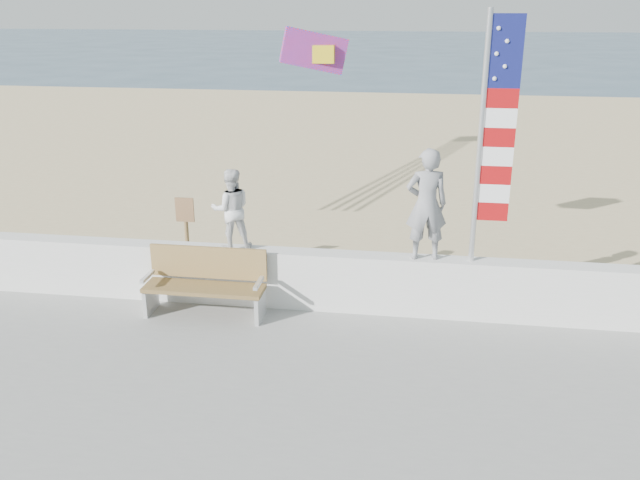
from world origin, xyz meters
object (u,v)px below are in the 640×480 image
(bench, at_px, (206,282))
(flag, at_px, (491,130))
(child, at_px, (231,209))
(adult, at_px, (426,204))

(bench, height_order, flag, flag)
(child, height_order, flag, flag)
(adult, bearing_deg, flag, 170.08)
(bench, bearing_deg, adult, 8.06)
(bench, xyz_separation_m, flag, (4.02, 0.45, 2.30))
(child, distance_m, flag, 3.92)
(child, bearing_deg, bench, 35.14)
(bench, bearing_deg, child, 55.49)
(adult, bearing_deg, bench, -1.84)
(child, bearing_deg, adult, 159.65)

